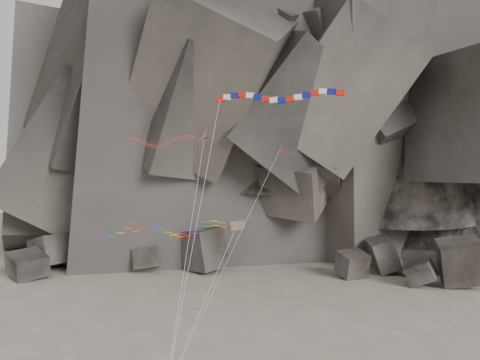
# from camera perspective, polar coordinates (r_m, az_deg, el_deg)

# --- Properties ---
(ground) EXTENTS (260.00, 260.00, 0.00)m
(ground) POSITION_cam_1_polar(r_m,az_deg,el_deg) (50.59, -1.94, -20.68)
(ground) COLOR #ABA18A
(ground) RESTS_ON ground
(headland) EXTENTS (110.00, 70.00, 84.00)m
(headland) POSITION_cam_1_polar(r_m,az_deg,el_deg) (118.60, 3.49, 12.79)
(headland) COLOR #5B524A
(headland) RESTS_ON ground
(boulder_field) EXTENTS (79.49, 19.02, 9.06)m
(boulder_field) POSITION_cam_1_polar(r_m,az_deg,el_deg) (83.49, -0.03, -9.74)
(boulder_field) COLOR #47423F
(boulder_field) RESTS_ON ground
(delta_kite) EXTENTS (9.72, 17.03, 22.04)m
(delta_kite) POSITION_cam_1_polar(r_m,az_deg,el_deg) (52.74, -9.46, 4.87)
(delta_kite) COLOR red
(delta_kite) RESTS_ON ground
(banner_kite) EXTENTS (14.53, 12.76, 25.03)m
(banner_kite) POSITION_cam_1_polar(r_m,az_deg,el_deg) (46.50, 4.58, 10.04)
(banner_kite) COLOR red
(banner_kite) RESTS_ON ground
(parafoil_kite) EXTENTS (15.43, 11.23, 12.26)m
(parafoil_kite) POSITION_cam_1_polar(r_m,az_deg,el_deg) (47.32, -9.53, -5.90)
(parafoil_kite) COLOR #D3C70B
(parafoil_kite) RESTS_ON ground
(pennant_kite) EXTENTS (8.50, 15.10, 19.53)m
(pennant_kite) POSITION_cam_1_polar(r_m,az_deg,el_deg) (46.23, 2.05, -2.22)
(pennant_kite) COLOR red
(pennant_kite) RESTS_ON ground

